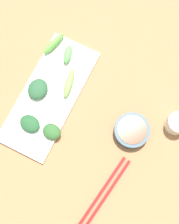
{
  "coord_description": "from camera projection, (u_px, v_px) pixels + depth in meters",
  "views": [
    {
      "loc": [
        -0.11,
        0.2,
        0.96
      ],
      "look_at": [
        -0.01,
        0.01,
        0.05
      ],
      "focal_mm": 51.75,
      "sensor_mm": 36.0,
      "label": 1
    }
  ],
  "objects": [
    {
      "name": "tea_cup",
      "position": [
        177.0,
        123.0,
        0.93
      ],
      "size": [
        0.06,
        0.06,
        0.05
      ],
      "primitive_type": "cylinder",
      "color": "white",
      "rests_on": "tabletop"
    },
    {
      "name": "chopsticks",
      "position": [
        104.0,
        193.0,
        0.91
      ],
      "size": [
        0.06,
        0.23,
        0.01
      ],
      "rotation": [
        0.0,
        0.0,
        -0.15
      ],
      "color": "red",
      "rests_on": "tabletop"
    },
    {
      "name": "broccoli_leafy_1",
      "position": [
        30.0,
        124.0,
        0.94
      ],
      "size": [
        0.07,
        0.06,
        0.02
      ],
      "primitive_type": "ellipsoid",
      "rotation": [
        0.0,
        0.0,
        -0.13
      ],
      "color": "#23512D",
      "rests_on": "serving_plate"
    },
    {
      "name": "broccoli_leafy_0",
      "position": [
        52.0,
        132.0,
        0.93
      ],
      "size": [
        0.06,
        0.05,
        0.02
      ],
      "primitive_type": "ellipsoid",
      "rotation": [
        0.0,
        0.0,
        -0.03
      ],
      "color": "#2E5A2C",
      "rests_on": "serving_plate"
    },
    {
      "name": "broccoli_leafy_3",
      "position": [
        38.0,
        89.0,
        0.96
      ],
      "size": [
        0.06,
        0.07,
        0.03
      ],
      "primitive_type": "ellipsoid",
      "rotation": [
        0.0,
        0.0,
        0.03
      ],
      "color": "#285334",
      "rests_on": "serving_plate"
    },
    {
      "name": "tabletop",
      "position": [
        87.0,
        112.0,
        0.98
      ],
      "size": [
        2.1,
        2.1,
        0.02
      ],
      "primitive_type": "cube",
      "color": "#9A6A47",
      "rests_on": "ground"
    },
    {
      "name": "broccoli_stalk_2",
      "position": [
        69.0,
        83.0,
        0.96
      ],
      "size": [
        0.04,
        0.1,
        0.02
      ],
      "primitive_type": "ellipsoid",
      "rotation": [
        0.0,
        0.0,
        0.2
      ],
      "color": "#76A04F",
      "rests_on": "serving_plate"
    },
    {
      "name": "broccoli_stalk_4",
      "position": [
        54.0,
        44.0,
        0.99
      ],
      "size": [
        0.04,
        0.09,
        0.03
      ],
      "primitive_type": "ellipsoid",
      "rotation": [
        0.0,
        0.0,
        -0.27
      ],
      "color": "#5DAB42",
      "rests_on": "serving_plate"
    },
    {
      "name": "sauce_bowl",
      "position": [
        131.0,
        132.0,
        0.93
      ],
      "size": [
        0.1,
        0.1,
        0.04
      ],
      "color": "#304553",
      "rests_on": "tabletop"
    },
    {
      "name": "serving_plate",
      "position": [
        49.0,
        96.0,
        0.97
      ],
      "size": [
        0.16,
        0.38,
        0.01
      ],
      "primitive_type": "cube",
      "color": "white",
      "rests_on": "tabletop"
    },
    {
      "name": "broccoli_stalk_5",
      "position": [
        68.0,
        54.0,
        0.98
      ],
      "size": [
        0.04,
        0.07,
        0.03
      ],
      "primitive_type": "ellipsoid",
      "rotation": [
        0.0,
        0.0,
        0.24
      ],
      "color": "#5EA458",
      "rests_on": "serving_plate"
    }
  ]
}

